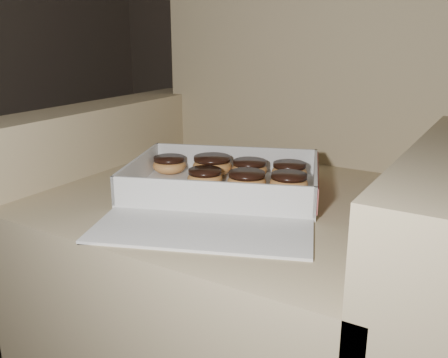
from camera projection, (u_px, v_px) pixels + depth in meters
name	position (u px, v px, depth m)	size (l,w,h in m)	color
armchair	(251.00, 237.00, 1.17)	(0.97, 0.82, 1.01)	#977E60
bakery_box	(222.00, 192.00, 1.03)	(0.52, 0.56, 0.07)	silver
donut_a	(247.00, 181.00, 1.04)	(0.08, 0.08, 0.04)	#CD8647
donut_b	(205.00, 177.00, 1.07)	(0.08, 0.08, 0.04)	#CD8647
donut_c	(289.00, 182.00, 1.03)	(0.08, 0.08, 0.04)	#CD8647
donut_d	(250.00, 168.00, 1.13)	(0.08, 0.08, 0.04)	#CD8647
donut_e	(289.00, 171.00, 1.12)	(0.08, 0.08, 0.04)	#CD8647
donut_f	(170.00, 164.00, 1.17)	(0.08, 0.08, 0.04)	#CD8647
donut_g	(212.00, 165.00, 1.15)	(0.09, 0.09, 0.05)	#CD8647
crumb_a	(157.00, 196.00, 1.01)	(0.01, 0.01, 0.00)	black
crumb_b	(160.00, 191.00, 1.04)	(0.01, 0.01, 0.00)	black
crumb_c	(204.00, 187.00, 1.06)	(0.01, 0.01, 0.00)	black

